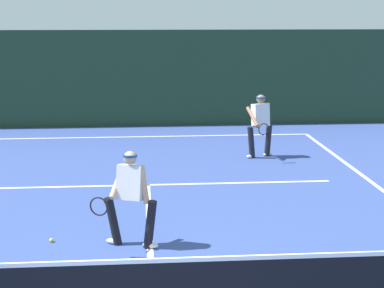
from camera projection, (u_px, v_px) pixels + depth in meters
name	position (u px, v px, depth m)	size (l,w,h in m)	color
court_line_baseline_far	(146.00, 137.00, 18.20)	(9.73, 0.10, 0.01)	white
court_line_service	(148.00, 185.00, 13.09)	(7.93, 0.10, 0.01)	white
court_line_centre	(150.00, 238.00, 9.99)	(0.10, 6.40, 0.01)	white
player_near	(130.00, 195.00, 9.48)	(1.04, 0.86, 1.54)	black
player_far	(260.00, 123.00, 15.44)	(0.75, 0.92, 1.61)	black
tennis_ball	(51.00, 240.00, 9.82)	(0.07, 0.07, 0.07)	#D1E033
back_fence_windscreen	(145.00, 79.00, 19.62)	(19.39, 0.12, 3.09)	#1E3725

